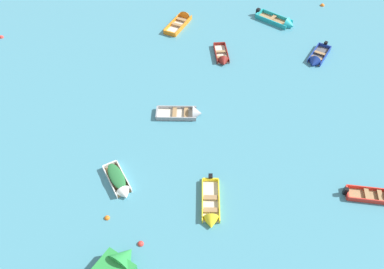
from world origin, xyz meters
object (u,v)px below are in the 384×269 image
mooring_buoy_trailing (141,244)px  mooring_buoy_near_foreground (107,218)px  mooring_buoy_between_boats_left (322,6)px  rowboat_white_distant_center (119,183)px  rowboat_turquoise_cluster_inner (282,23)px  mooring_buoy_outer_edge (2,37)px  rowboat_grey_back_row_center (189,113)px  rowboat_deep_blue_back_row_right (316,59)px  rowboat_maroon_midfield_left (222,59)px  rowboat_yellow_foreground_center (211,212)px  rowboat_red_cluster_outer (380,196)px  rowboat_orange_near_left (183,19)px

mooring_buoy_trailing → mooring_buoy_near_foreground: 2.93m
mooring_buoy_between_boats_left → mooring_buoy_near_foreground: (-24.87, -22.08, 0.00)m
rowboat_white_distant_center → rowboat_turquoise_cluster_inner: (18.11, 17.01, -0.09)m
rowboat_turquoise_cluster_inner → mooring_buoy_outer_edge: 28.60m
rowboat_white_distant_center → rowboat_grey_back_row_center: rowboat_grey_back_row_center is taller
rowboat_deep_blue_back_row_right → rowboat_maroon_midfield_left: bearing=167.6°
rowboat_yellow_foreground_center → rowboat_white_distant_center: size_ratio=1.19×
rowboat_red_cluster_outer → mooring_buoy_outer_edge: rowboat_red_cluster_outer is taller
mooring_buoy_between_boats_left → rowboat_maroon_midfield_left: bearing=-151.1°
mooring_buoy_outer_edge → mooring_buoy_between_boats_left: bearing=-1.1°
rowboat_deep_blue_back_row_right → mooring_buoy_between_boats_left: bearing=62.3°
rowboat_orange_near_left → rowboat_deep_blue_back_row_right: 14.31m
mooring_buoy_between_boats_left → mooring_buoy_near_foreground: size_ratio=1.33×
rowboat_maroon_midfield_left → mooring_buoy_between_boats_left: rowboat_maroon_midfield_left is taller
rowboat_maroon_midfield_left → mooring_buoy_outer_edge: bearing=158.8°
rowboat_red_cluster_outer → mooring_buoy_between_boats_left: 25.14m
rowboat_yellow_foreground_center → rowboat_red_cluster_outer: bearing=-5.4°
rowboat_turquoise_cluster_inner → mooring_buoy_near_foreground: size_ratio=11.82×
rowboat_deep_blue_back_row_right → rowboat_grey_back_row_center: rowboat_grey_back_row_center is taller
rowboat_yellow_foreground_center → rowboat_white_distant_center: 6.54m
rowboat_maroon_midfield_left → rowboat_deep_blue_back_row_right: 8.73m
rowboat_maroon_midfield_left → mooring_buoy_trailing: rowboat_maroon_midfield_left is taller
mooring_buoy_outer_edge → rowboat_deep_blue_back_row_right: bearing=-18.7°
rowboat_maroon_midfield_left → mooring_buoy_outer_edge: size_ratio=8.10×
mooring_buoy_between_boats_left → mooring_buoy_near_foreground: bearing=-138.4°
rowboat_deep_blue_back_row_right → rowboat_grey_back_row_center: 13.80m
rowboat_turquoise_cluster_inner → mooring_buoy_between_boats_left: size_ratio=8.89×
rowboat_turquoise_cluster_inner → rowboat_deep_blue_back_row_right: 6.61m
rowboat_deep_blue_back_row_right → mooring_buoy_near_foreground: size_ratio=9.85×
rowboat_yellow_foreground_center → mooring_buoy_trailing: size_ratio=10.57×
mooring_buoy_outer_edge → mooring_buoy_between_boats_left: mooring_buoy_between_boats_left is taller
rowboat_red_cluster_outer → rowboat_orange_near_left: 25.76m
mooring_buoy_between_boats_left → mooring_buoy_outer_edge: bearing=178.9°
mooring_buoy_outer_edge → rowboat_grey_back_row_center: bearing=-41.8°
rowboat_turquoise_cluster_inner → rowboat_orange_near_left: rowboat_turquoise_cluster_inner is taller
rowboat_red_cluster_outer → rowboat_orange_near_left: size_ratio=0.84×
rowboat_orange_near_left → mooring_buoy_between_boats_left: bearing=-0.0°
rowboat_grey_back_row_center → mooring_buoy_near_foreground: size_ratio=11.01×
mooring_buoy_outer_edge → mooring_buoy_between_boats_left: (34.15, -0.64, 0.00)m
rowboat_yellow_foreground_center → rowboat_grey_back_row_center: bearing=87.5°
mooring_buoy_between_boats_left → rowboat_turquoise_cluster_inner: bearing=-154.7°
rowboat_yellow_foreground_center → rowboat_red_cluster_outer: 11.41m
rowboat_yellow_foreground_center → mooring_buoy_outer_edge: size_ratio=9.45×
rowboat_deep_blue_back_row_right → mooring_buoy_near_foreground: bearing=-147.4°
rowboat_turquoise_cluster_inner → mooring_buoy_between_boats_left: rowboat_turquoise_cluster_inner is taller
rowboat_red_cluster_outer → mooring_buoy_between_boats_left: (6.89, 24.18, -0.18)m
mooring_buoy_between_boats_left → rowboat_white_distant_center: bearing=-140.4°
rowboat_yellow_foreground_center → rowboat_grey_back_row_center: (0.39, 9.18, 0.00)m
rowboat_white_distant_center → rowboat_maroon_midfield_left: rowboat_maroon_midfield_left is taller
rowboat_red_cluster_outer → rowboat_turquoise_cluster_inner: 21.49m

